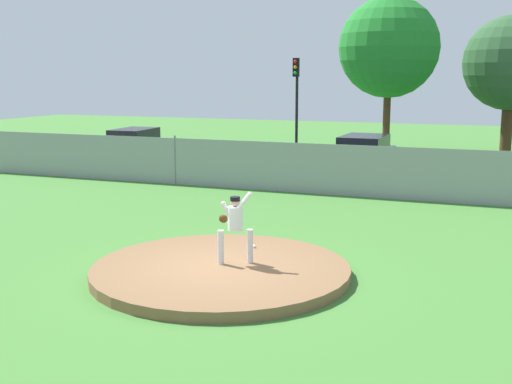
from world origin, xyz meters
TOP-DOWN VIEW (x-y plane):
  - ground_plane at (0.00, 6.00)m, footprint 80.00×80.00m
  - asphalt_strip at (0.00, 14.50)m, footprint 44.00×7.00m
  - pitchers_mound at (0.00, 0.00)m, footprint 5.49×5.49m
  - pitcher_youth at (0.22, 0.27)m, footprint 0.78×0.43m
  - baseball at (0.15, 1.59)m, footprint 0.07×0.07m
  - chainlink_fence at (0.00, 10.00)m, footprint 32.24×0.07m
  - parked_car_navy at (-0.02, 14.61)m, footprint 1.99×4.75m
  - parked_car_champagne at (-11.15, 14.65)m, footprint 2.04×4.68m
  - traffic_light_near at (-4.27, 18.60)m, footprint 0.28×0.46m
  - tree_tall_centre at (-0.38, 21.98)m, footprint 5.15×5.15m
  - tree_broad_right at (5.52, 24.12)m, footprint 4.85×4.85m

SIDE VIEW (x-z plane):
  - ground_plane at x=0.00m, z-range 0.00..0.00m
  - asphalt_strip at x=0.00m, z-range 0.00..0.01m
  - pitchers_mound at x=0.00m, z-range 0.00..0.22m
  - baseball at x=0.15m, z-range 0.22..0.29m
  - parked_car_champagne at x=-11.15m, z-range -0.03..1.65m
  - parked_car_navy at x=-0.02m, z-range -0.03..1.69m
  - chainlink_fence at x=0.00m, z-range -0.05..1.86m
  - pitcher_youth at x=0.22m, z-range 0.33..1.91m
  - traffic_light_near at x=-4.27m, z-range 0.91..5.94m
  - tree_broad_right at x=5.52m, z-range 1.17..8.41m
  - tree_tall_centre at x=-0.38m, z-range 1.50..9.68m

